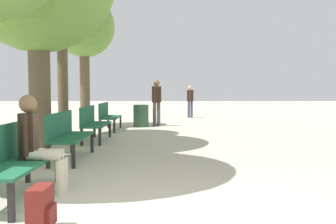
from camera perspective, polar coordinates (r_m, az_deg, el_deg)
The scene contains 11 objects.
ground_plane at distance 4.14m, azimuth -5.60°, elevation -15.79°, with size 80.00×80.00×0.00m, color beige.
bench_row_0 at distance 5.06m, azimuth -22.70°, elevation -6.33°, with size 0.53×1.75×0.92m.
bench_row_1 at distance 7.53m, azimuth -15.16°, elevation -3.05°, with size 0.53×1.75×0.92m.
bench_row_2 at distance 10.07m, azimuth -11.39°, elevation -1.38°, with size 0.53×1.75×0.92m.
bench_row_3 at distance 12.64m, azimuth -9.16°, elevation -0.39°, with size 0.53×1.75×0.92m.
tree_row_3 at distance 14.42m, azimuth -12.66°, elevation 12.32°, with size 2.25×2.25×4.81m.
person_seated at distance 5.16m, azimuth -19.22°, elevation -4.26°, with size 0.60×0.34×1.29m.
backpack at distance 3.90m, azimuth -18.80°, elevation -13.87°, with size 0.21×0.34×0.44m.
pedestrian_near at distance 13.91m, azimuth -1.76°, elevation 1.91°, with size 0.35×0.28×1.73m.
pedestrian_mid at distance 18.13m, azimuth 3.40°, elevation 1.95°, with size 0.32×0.28×1.56m.
trash_bin at distance 13.76m, azimuth -4.15°, elevation -0.57°, with size 0.56×0.56×0.80m.
Camera 1 is at (0.35, -3.90, 1.36)m, focal length 40.00 mm.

